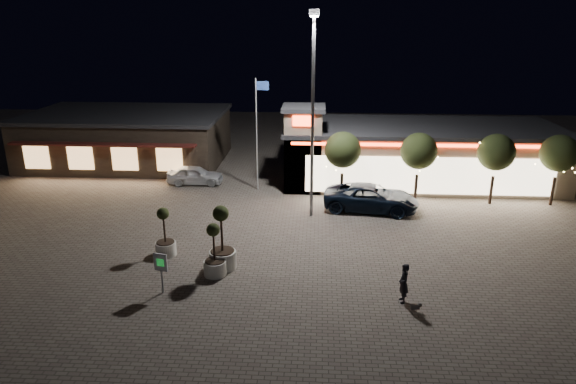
# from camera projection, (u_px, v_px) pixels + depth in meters

# --- Properties ---
(ground) EXTENTS (90.00, 90.00, 0.00)m
(ground) POSITION_uv_depth(u_px,v_px,m) (267.00, 275.00, 25.10)
(ground) COLOR #6A6055
(ground) RESTS_ON ground
(retail_building) EXTENTS (20.40, 8.40, 6.10)m
(retail_building) POSITION_uv_depth(u_px,v_px,m) (413.00, 153.00, 38.75)
(retail_building) COLOR gray
(retail_building) RESTS_ON ground
(restaurant_building) EXTENTS (16.40, 11.00, 4.30)m
(restaurant_building) POSITION_uv_depth(u_px,v_px,m) (128.00, 137.00, 44.09)
(restaurant_building) COLOR #382D23
(restaurant_building) RESTS_ON ground
(floodlight_pole) EXTENTS (0.60, 0.40, 12.38)m
(floodlight_pole) POSITION_uv_depth(u_px,v_px,m) (313.00, 105.00, 30.26)
(floodlight_pole) COLOR gray
(floodlight_pole) RESTS_ON ground
(flagpole) EXTENTS (0.95, 0.10, 8.00)m
(flagpole) POSITION_uv_depth(u_px,v_px,m) (258.00, 125.00, 35.95)
(flagpole) COLOR white
(flagpole) RESTS_ON ground
(string_tree_a) EXTENTS (2.42, 2.42, 4.79)m
(string_tree_a) POSITION_uv_depth(u_px,v_px,m) (343.00, 150.00, 34.09)
(string_tree_a) COLOR #332319
(string_tree_a) RESTS_ON ground
(string_tree_b) EXTENTS (2.42, 2.42, 4.79)m
(string_tree_b) POSITION_uv_depth(u_px,v_px,m) (419.00, 151.00, 33.80)
(string_tree_b) COLOR #332319
(string_tree_b) RESTS_ON ground
(string_tree_c) EXTENTS (2.42, 2.42, 4.79)m
(string_tree_c) POSITION_uv_depth(u_px,v_px,m) (496.00, 152.00, 33.50)
(string_tree_c) COLOR #332319
(string_tree_c) RESTS_ON ground
(string_tree_d) EXTENTS (2.42, 2.42, 4.79)m
(string_tree_d) POSITION_uv_depth(u_px,v_px,m) (559.00, 153.00, 33.26)
(string_tree_d) COLOR #332319
(string_tree_d) RESTS_ON ground
(pickup_truck) EXTENTS (6.42, 3.67, 1.69)m
(pickup_truck) POSITION_uv_depth(u_px,v_px,m) (371.00, 198.00, 33.24)
(pickup_truck) COLOR black
(pickup_truck) RESTS_ON ground
(white_sedan) EXTENTS (4.21, 1.84, 1.41)m
(white_sedan) POSITION_uv_depth(u_px,v_px,m) (195.00, 175.00, 38.49)
(white_sedan) COLOR silver
(white_sedan) RESTS_ON ground
(pedestrian) EXTENTS (0.50, 0.71, 1.82)m
(pedestrian) POSITION_uv_depth(u_px,v_px,m) (404.00, 283.00, 22.44)
(pedestrian) COLOR black
(pedestrian) RESTS_ON ground
(dog) EXTENTS (0.52, 0.25, 0.28)m
(dog) POSITION_uv_depth(u_px,v_px,m) (417.00, 306.00, 21.87)
(dog) COLOR #59514C
(dog) RESTS_ON ground
(planter_left) EXTENTS (1.09, 1.09, 2.68)m
(planter_left) POSITION_uv_depth(u_px,v_px,m) (165.00, 241.00, 26.91)
(planter_left) COLOR silver
(planter_left) RESTS_ON ground
(planter_mid) EXTENTS (1.10, 1.10, 2.71)m
(planter_mid) POSITION_uv_depth(u_px,v_px,m) (215.00, 259.00, 24.83)
(planter_mid) COLOR silver
(planter_mid) RESTS_ON ground
(planter_right) EXTENTS (1.35, 1.35, 3.33)m
(planter_right) POSITION_uv_depth(u_px,v_px,m) (222.00, 249.00, 25.48)
(planter_right) COLOR silver
(planter_right) RESTS_ON ground
(valet_sign) EXTENTS (0.65, 0.20, 1.98)m
(valet_sign) POSITION_uv_depth(u_px,v_px,m) (161.00, 266.00, 23.01)
(valet_sign) COLOR gray
(valet_sign) RESTS_ON ground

